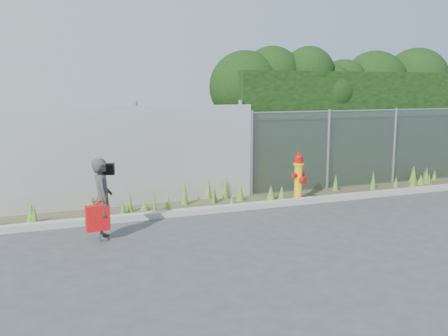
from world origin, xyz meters
name	(u,v)px	position (x,y,z in m)	size (l,w,h in m)	color
ground	(268,233)	(0.00, 0.00, 0.00)	(80.00, 80.00, 0.00)	#3D3C3F
curb	(230,208)	(0.00, 1.80, 0.06)	(16.00, 0.22, 0.12)	#9B948C
weed_strip	(212,199)	(-0.18, 2.44, 0.13)	(16.00, 1.36, 0.55)	#443D27
corrugated_fence	(64,160)	(-3.25, 3.01, 1.10)	(8.50, 0.21, 2.30)	silver
chainlink_fence	(362,147)	(4.25, 3.00, 1.03)	(6.50, 0.07, 2.05)	gray
hedge	(347,105)	(4.47, 4.05, 2.11)	(7.74, 2.01, 3.75)	black
fire_hydrant	(298,178)	(1.80, 2.06, 0.55)	(0.38, 0.34, 1.13)	#F7B60D
woman	(102,199)	(-2.80, 0.78, 0.71)	(0.52, 0.34, 1.41)	#0D5646
red_tote_bag	(98,218)	(-2.91, 0.63, 0.42)	(0.39, 0.15, 0.52)	#B10A11
black_shoulder_bag	(106,169)	(-2.67, 1.01, 1.18)	(0.27, 0.11, 0.20)	black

